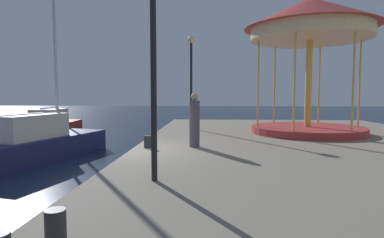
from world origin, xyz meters
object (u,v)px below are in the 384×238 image
bollard_center (148,142)px  sailboat_red (52,126)px  sailboat_navy (37,143)px  lamp_post_mid_promenade (153,27)px  lamp_post_far_end (191,66)px  bollard_north (56,227)px  carousel (310,31)px  person_mid_promenade (194,122)px

bollard_center → sailboat_red: bearing=131.6°
sailboat_navy → lamp_post_mid_promenade: size_ratio=1.55×
bollard_center → lamp_post_far_end: bearing=79.5°
lamp_post_mid_promenade → lamp_post_far_end: lamp_post_far_end is taller
lamp_post_mid_promenade → bollard_north: (-0.67, -2.74, -2.81)m
bollard_north → sailboat_red: bearing=117.2°
lamp_post_far_end → bollard_north: bearing=-93.9°
lamp_post_far_end → bollard_center: (-1.07, -5.76, -2.91)m
sailboat_red → carousel: 15.20m
carousel → lamp_post_mid_promenade: carousel is taller
bollard_north → person_mid_promenade: bearing=79.6°
carousel → bollard_center: bearing=-146.1°
sailboat_red → lamp_post_far_end: bearing=-17.6°
lamp_post_far_end → bollard_center: size_ratio=11.46×
lamp_post_far_end → person_mid_promenade: (0.43, -5.47, -2.28)m
carousel → bollard_center: carousel is taller
sailboat_red → bollard_center: sailboat_red is taller
bollard_north → person_mid_promenade: size_ratio=0.23×
sailboat_navy → sailboat_red: (-2.90, 6.84, -0.04)m
sailboat_navy → person_mid_promenade: size_ratio=3.89×
sailboat_red → bollard_north: size_ratio=15.42×
carousel → bollard_center: 8.74m
sailboat_navy → bollard_center: bearing=-19.5°
lamp_post_mid_promenade → person_mid_promenade: (0.60, 4.16, -2.19)m
bollard_center → sailboat_navy: bearing=160.5°
carousel → lamp_post_far_end: size_ratio=1.29×
sailboat_navy → person_mid_promenade: sailboat_navy is taller
carousel → lamp_post_far_end: bearing=164.1°
carousel → lamp_post_mid_promenade: size_ratio=1.34×
bollard_center → bollard_north: 6.62m
sailboat_red → lamp_post_far_end: size_ratio=1.35×
carousel → person_mid_promenade: carousel is taller
sailboat_navy → sailboat_red: bearing=113.0°
bollard_north → carousel: bearing=60.7°
sailboat_red → carousel: carousel is taller
sailboat_navy → sailboat_red: sailboat_navy is taller
lamp_post_far_end → bollard_north: (-0.83, -12.37, -2.91)m
lamp_post_far_end → person_mid_promenade: bearing=-85.5°
bollard_center → bollard_north: (0.23, -6.62, 0.00)m
sailboat_red → person_mid_promenade: sailboat_red is taller
lamp_post_far_end → bollard_center: bearing=-100.5°
lamp_post_mid_promenade → bollard_center: size_ratio=11.06×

